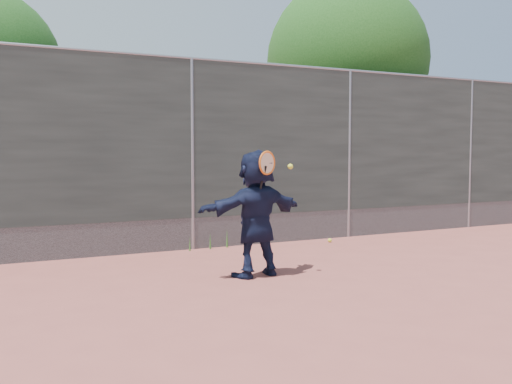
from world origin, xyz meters
name	(u,v)px	position (x,y,z in m)	size (l,w,h in m)	color
ground	(308,300)	(0.00, 0.00, 0.00)	(80.00, 80.00, 0.00)	#9E4C42
player	(256,213)	(0.03, 1.29, 0.79)	(1.46, 0.46, 1.57)	#121832
ball_ground	(330,240)	(2.34, 3.10, 0.03)	(0.07, 0.07, 0.07)	yellow
fence	(192,149)	(0.00, 3.50, 1.58)	(20.00, 0.06, 3.03)	#38423D
swing_action	(269,165)	(0.11, 1.10, 1.39)	(0.53, 0.15, 0.51)	orange
tree_right	(352,66)	(4.68, 5.75, 3.49)	(3.78, 3.60, 5.39)	#382314
weed_clump	(213,240)	(0.29, 3.38, 0.13)	(0.68, 0.07, 0.30)	#387226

